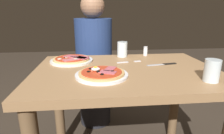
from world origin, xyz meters
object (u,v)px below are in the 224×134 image
water_glass_far (122,50)px  knife (164,64)px  salt_shaker (145,51)px  dining_table (126,90)px  pizza_foreground (102,74)px  water_glass_near (212,72)px  fork (127,62)px  pizza_across_left (72,60)px  diner_person (94,66)px

water_glass_far → knife: bearing=-46.9°
knife → salt_shaker: bearing=100.4°
dining_table → water_glass_far: 0.35m
dining_table → pizza_foreground: bearing=-143.1°
water_glass_near → knife: water_glass_near is taller
pizza_foreground → knife: (0.39, 0.17, -0.01)m
pizza_foreground → fork: 0.30m
water_glass_far → salt_shaker: bearing=5.6°
pizza_foreground → pizza_across_left: 0.35m
pizza_foreground → fork: (0.18, 0.24, -0.01)m
fork → knife: 0.23m
dining_table → pizza_foreground: size_ratio=3.85×
water_glass_near → diner_person: size_ratio=0.09×
pizza_across_left → water_glass_near: size_ratio=2.62×
diner_person → knife: bearing=126.8°
pizza_across_left → water_glass_near: 0.81m
pizza_foreground → salt_shaker: (0.34, 0.42, 0.02)m
knife → pizza_across_left: bearing=166.7°
dining_table → fork: size_ratio=6.57×
water_glass_near → diner_person: 1.04m
salt_shaker → diner_person: bearing=140.3°
water_glass_near → dining_table: bearing=147.3°
pizza_foreground → salt_shaker: salt_shaker is taller
knife → salt_shaker: salt_shaker is taller
dining_table → salt_shaker: 0.41m
pizza_foreground → salt_shaker: 0.54m
salt_shaker → knife: bearing=-79.6°
diner_person → pizza_across_left: bearing=71.4°
water_glass_far → diner_person: diner_person is taller
dining_table → water_glass_near: 0.46m
fork → pizza_foreground: bearing=-125.8°
pizza_across_left → water_glass_far: bearing=16.4°
water_glass_near → knife: (-0.12, 0.29, -0.04)m
water_glass_near → knife: bearing=111.7°
pizza_across_left → salt_shaker: salt_shaker is taller
pizza_across_left → dining_table: bearing=-31.1°
dining_table → water_glass_far: (0.02, 0.30, 0.18)m
pizza_across_left → knife: pizza_across_left is taller
water_glass_far → fork: water_glass_far is taller
pizza_across_left → fork: (0.36, -0.06, -0.01)m
pizza_across_left → salt_shaker: (0.52, 0.12, 0.02)m
pizza_foreground → water_glass_near: bearing=-13.6°
fork → water_glass_near: bearing=-48.2°
pizza_foreground → fork: bearing=54.2°
pizza_across_left → pizza_foreground: bearing=-59.3°
salt_shaker → diner_person: size_ratio=0.06×
fork → knife: (0.21, -0.07, 0.00)m
pizza_across_left → diner_person: size_ratio=0.23×
pizza_across_left → diner_person: diner_person is taller
knife → diner_person: diner_person is taller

